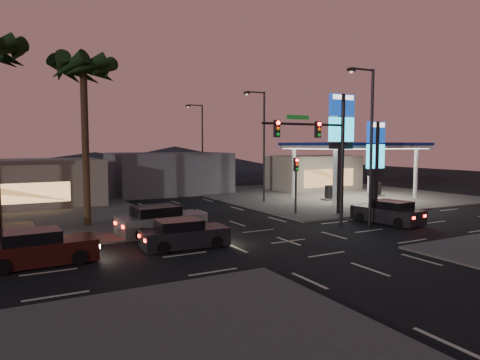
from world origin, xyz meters
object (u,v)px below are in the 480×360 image
traffic_signal_mast (321,145)px  car_lane_a_front (183,235)px  gas_station (355,147)px  suv_station (388,213)px  pylon_sign_tall (341,130)px  car_lane_b_front (160,221)px  pylon_sign_short (376,153)px  car_lane_a_mid (38,249)px

traffic_signal_mast → car_lane_a_front: 10.39m
gas_station → suv_station: bearing=-123.2°
pylon_sign_tall → traffic_signal_mast: 6.02m
gas_station → car_lane_b_front: size_ratio=2.29×
pylon_sign_short → traffic_signal_mast: size_ratio=0.88×
pylon_sign_tall → car_lane_b_front: bearing=-178.5°
pylon_sign_tall → suv_station: pylon_sign_tall is taller
gas_station → car_lane_b_front: gas_station is taller
pylon_sign_tall → traffic_signal_mast: pylon_sign_tall is taller
pylon_sign_tall → car_lane_a_front: bearing=-163.6°
car_lane_a_mid → traffic_signal_mast: bearing=2.1°
gas_station → traffic_signal_mast: bearing=-140.7°
pylon_sign_short → gas_station: bearing=56.3°
car_lane_a_mid → suv_station: car_lane_a_mid is taller
car_lane_a_mid → pylon_sign_tall: bearing=11.2°
gas_station → car_lane_a_mid: 30.54m
pylon_sign_short → car_lane_b_front: (-16.58, 0.64, -3.87)m
traffic_signal_mast → suv_station: size_ratio=1.64×
pylon_sign_short → traffic_signal_mast: traffic_signal_mast is taller
pylon_sign_tall → car_lane_a_front: (-14.07, -4.15, -5.71)m
pylon_sign_tall → gas_station: bearing=40.9°
car_lane_a_mid → suv_station: size_ratio=1.00×
pylon_sign_tall → car_lane_a_front: pylon_sign_tall is taller
gas_station → pylon_sign_tall: bearing=-139.1°
car_lane_a_front → car_lane_b_front: 3.79m
car_lane_a_front → car_lane_b_front: car_lane_b_front is taller
traffic_signal_mast → car_lane_a_mid: (-16.06, -0.60, -4.50)m
traffic_signal_mast → car_lane_a_mid: bearing=-177.9°
pylon_sign_tall → car_lane_a_mid: 21.95m
car_lane_a_mid → suv_station: (21.28, -0.11, -0.01)m
car_lane_a_front → suv_station: suv_station is taller
traffic_signal_mast → car_lane_a_front: (-9.32, -0.64, -4.54)m
gas_station → traffic_signal_mast: (-12.24, -10.01, 0.15)m
car_lane_a_front → traffic_signal_mast: bearing=3.9°
car_lane_b_front → suv_station: car_lane_b_front is taller
pylon_sign_short → car_lane_b_front: size_ratio=1.32×
car_lane_a_mid → car_lane_a_front: bearing=-0.3°
car_lane_b_front → gas_station: bearing=17.6°
gas_station → car_lane_a_mid: size_ratio=2.50×
car_lane_a_front → pylon_sign_tall: bearing=16.4°
car_lane_a_front → car_lane_b_front: size_ratio=0.86×
pylon_sign_short → car_lane_a_front: (-16.57, -3.15, -3.97)m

